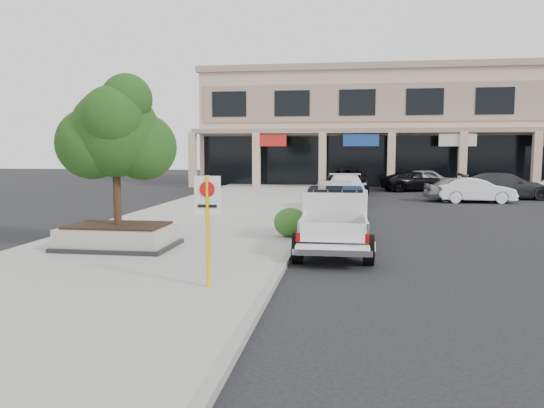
{
  "coord_description": "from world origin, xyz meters",
  "views": [
    {
      "loc": [
        0.1,
        -12.59,
        2.99
      ],
      "look_at": [
        -2.0,
        1.5,
        1.5
      ],
      "focal_mm": 35.0,
      "sensor_mm": 36.0,
      "label": 1
    }
  ],
  "objects_px": {
    "planter": "(118,236)",
    "lot_car_b": "(476,190)",
    "curb_car_d": "(347,181)",
    "lot_car_a": "(463,189)",
    "curb_car_c": "(346,189)",
    "lot_car_d": "(417,181)",
    "curb_car_a": "(328,207)",
    "no_parking_sign": "(208,216)",
    "lot_car_c": "(505,186)",
    "pickup_truck": "(335,220)",
    "planter_tree": "(122,134)",
    "curb_car_b": "(335,197)",
    "lot_car_e": "(429,180)"
  },
  "relations": [
    {
      "from": "pickup_truck",
      "to": "curb_car_c",
      "type": "height_order",
      "value": "pickup_truck"
    },
    {
      "from": "planter",
      "to": "lot_car_c",
      "type": "bearing_deg",
      "value": 50.27
    },
    {
      "from": "curb_car_d",
      "to": "lot_car_a",
      "type": "bearing_deg",
      "value": -36.53
    },
    {
      "from": "planter",
      "to": "curb_car_c",
      "type": "distance_m",
      "value": 16.39
    },
    {
      "from": "lot_car_a",
      "to": "lot_car_c",
      "type": "relative_size",
      "value": 0.79
    },
    {
      "from": "planter_tree",
      "to": "lot_car_b",
      "type": "bearing_deg",
      "value": 50.59
    },
    {
      "from": "lot_car_a",
      "to": "lot_car_b",
      "type": "bearing_deg",
      "value": -139.69
    },
    {
      "from": "lot_car_a",
      "to": "curb_car_c",
      "type": "bearing_deg",
      "value": 98.03
    },
    {
      "from": "pickup_truck",
      "to": "curb_car_a",
      "type": "xyz_separation_m",
      "value": [
        -0.39,
        5.03,
        -0.18
      ]
    },
    {
      "from": "curb_car_d",
      "to": "lot_car_b",
      "type": "bearing_deg",
      "value": -37.06
    },
    {
      "from": "curb_car_b",
      "to": "lot_car_b",
      "type": "distance_m",
      "value": 9.44
    },
    {
      "from": "lot_car_b",
      "to": "lot_car_d",
      "type": "relative_size",
      "value": 0.83
    },
    {
      "from": "pickup_truck",
      "to": "curb_car_b",
      "type": "distance_m",
      "value": 9.54
    },
    {
      "from": "planter",
      "to": "curb_car_a",
      "type": "bearing_deg",
      "value": 47.75
    },
    {
      "from": "curb_car_c",
      "to": "no_parking_sign",
      "type": "bearing_deg",
      "value": -99.47
    },
    {
      "from": "no_parking_sign",
      "to": "lot_car_c",
      "type": "distance_m",
      "value": 25.73
    },
    {
      "from": "lot_car_d",
      "to": "curb_car_d",
      "type": "bearing_deg",
      "value": 99.28
    },
    {
      "from": "planter",
      "to": "lot_car_b",
      "type": "distance_m",
      "value": 21.22
    },
    {
      "from": "curb_car_b",
      "to": "lot_car_e",
      "type": "xyz_separation_m",
      "value": [
        6.26,
        14.04,
        0.05
      ]
    },
    {
      "from": "curb_car_a",
      "to": "curb_car_d",
      "type": "bearing_deg",
      "value": 87.37
    },
    {
      "from": "lot_car_d",
      "to": "lot_car_c",
      "type": "bearing_deg",
      "value": -156.26
    },
    {
      "from": "curb_car_c",
      "to": "lot_car_d",
      "type": "xyz_separation_m",
      "value": [
        4.91,
        9.01,
        -0.1
      ]
    },
    {
      "from": "pickup_truck",
      "to": "curb_car_d",
      "type": "height_order",
      "value": "pickup_truck"
    },
    {
      "from": "no_parking_sign",
      "to": "curb_car_d",
      "type": "xyz_separation_m",
      "value": [
        2.65,
        25.59,
        -0.8
      ]
    },
    {
      "from": "curb_car_c",
      "to": "curb_car_d",
      "type": "relative_size",
      "value": 0.91
    },
    {
      "from": "pickup_truck",
      "to": "curb_car_a",
      "type": "distance_m",
      "value": 5.05
    },
    {
      "from": "pickup_truck",
      "to": "curb_car_c",
      "type": "bearing_deg",
      "value": 88.64
    },
    {
      "from": "curb_car_d",
      "to": "lot_car_b",
      "type": "relative_size",
      "value": 1.45
    },
    {
      "from": "planter",
      "to": "pickup_truck",
      "type": "height_order",
      "value": "pickup_truck"
    },
    {
      "from": "lot_car_d",
      "to": "curb_car_a",
      "type": "bearing_deg",
      "value": 146.02
    },
    {
      "from": "planter_tree",
      "to": "no_parking_sign",
      "type": "height_order",
      "value": "planter_tree"
    },
    {
      "from": "lot_car_b",
      "to": "curb_car_b",
      "type": "bearing_deg",
      "value": 123.53
    },
    {
      "from": "planter",
      "to": "planter_tree",
      "type": "bearing_deg",
      "value": 48.97
    },
    {
      "from": "lot_car_a",
      "to": "lot_car_d",
      "type": "xyz_separation_m",
      "value": [
        -1.66,
        7.2,
        -0.04
      ]
    },
    {
      "from": "curb_car_a",
      "to": "curb_car_b",
      "type": "relative_size",
      "value": 0.96
    },
    {
      "from": "curb_car_d",
      "to": "lot_car_a",
      "type": "xyz_separation_m",
      "value": [
        6.51,
        -4.81,
        -0.11
      ]
    },
    {
      "from": "curb_car_a",
      "to": "no_parking_sign",
      "type": "bearing_deg",
      "value": -101.56
    },
    {
      "from": "pickup_truck",
      "to": "lot_car_c",
      "type": "height_order",
      "value": "pickup_truck"
    },
    {
      "from": "no_parking_sign",
      "to": "lot_car_c",
      "type": "relative_size",
      "value": 0.43
    },
    {
      "from": "curb_car_c",
      "to": "lot_car_d",
      "type": "bearing_deg",
      "value": 59.75
    },
    {
      "from": "curb_car_c",
      "to": "lot_car_e",
      "type": "relative_size",
      "value": 1.2
    },
    {
      "from": "planter_tree",
      "to": "lot_car_a",
      "type": "height_order",
      "value": "planter_tree"
    },
    {
      "from": "curb_car_a",
      "to": "curb_car_c",
      "type": "xyz_separation_m",
      "value": [
        0.57,
        8.8,
        0.07
      ]
    },
    {
      "from": "curb_car_d",
      "to": "lot_car_e",
      "type": "height_order",
      "value": "curb_car_d"
    },
    {
      "from": "no_parking_sign",
      "to": "curb_car_a",
      "type": "height_order",
      "value": "no_parking_sign"
    },
    {
      "from": "lot_car_b",
      "to": "lot_car_c",
      "type": "relative_size",
      "value": 0.76
    },
    {
      "from": "no_parking_sign",
      "to": "lot_car_b",
      "type": "distance_m",
      "value": 22.49
    },
    {
      "from": "pickup_truck",
      "to": "curb_car_d",
      "type": "distance_m",
      "value": 20.45
    },
    {
      "from": "curb_car_c",
      "to": "curb_car_d",
      "type": "xyz_separation_m",
      "value": [
        0.05,
        6.62,
        0.04
      ]
    },
    {
      "from": "curb_car_b",
      "to": "curb_car_c",
      "type": "distance_m",
      "value": 4.32
    }
  ]
}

